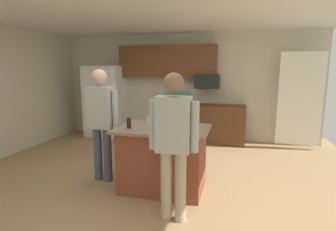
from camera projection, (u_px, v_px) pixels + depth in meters
The scene contains 16 objects.
floor at pixel (150, 180), 4.25m from camera, with size 7.04×7.04×0.00m, color tan.
ceiling at pixel (148, 8), 3.79m from camera, with size 7.04×7.04×0.00m, color white.
back_wall at pixel (185, 87), 6.68m from camera, with size 6.40×0.10×2.60m, color beige.
french_door_window_panel at pixel (300, 99), 5.69m from camera, with size 0.90×0.06×2.00m, color white.
cabinet_run_upper at pixel (167, 61), 6.48m from camera, with size 2.40×0.38×0.75m.
cabinet_run_lower at pixel (206, 123), 6.38m from camera, with size 1.80×0.63×0.90m.
refrigerator at pixel (105, 101), 6.86m from camera, with size 0.94×0.76×1.82m.
microwave_over_range at pixel (207, 81), 6.22m from camera, with size 0.56×0.40×0.32m, color black.
kitchen_island at pixel (163, 158), 3.84m from camera, with size 1.30×0.88×0.93m.
person_elder_center at pixel (101, 118), 4.06m from camera, with size 0.57×0.23×1.75m.
person_guest_right at pixel (173, 138), 2.96m from camera, with size 0.57×0.23×1.71m.
person_host_foreground at pixel (178, 118), 4.50m from camera, with size 0.57×0.22×1.62m.
tumbler_amber at pixel (129, 123), 3.72m from camera, with size 0.06×0.06×0.15m.
mug_ceramic_white at pixel (150, 120), 4.05m from camera, with size 0.13×0.09×0.10m.
glass_stout_tall at pixel (186, 121), 3.91m from camera, with size 0.07×0.07×0.13m.
serving_tray at pixel (166, 126), 3.76m from camera, with size 0.44×0.30×0.04m.
Camera 1 is at (1.30, -3.79, 1.76)m, focal length 28.38 mm.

